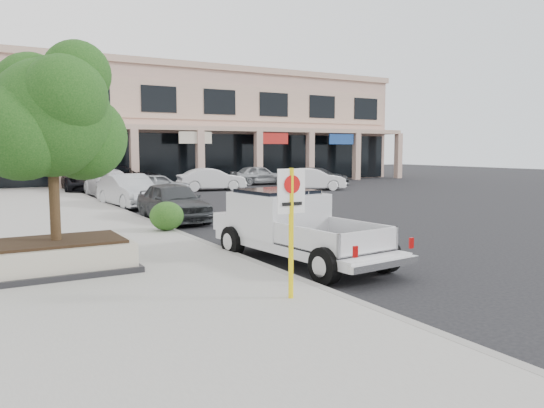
{
  "coord_description": "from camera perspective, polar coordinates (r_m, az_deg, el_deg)",
  "views": [
    {
      "loc": [
        -7.32,
        -10.37,
        2.79
      ],
      "look_at": [
        -0.48,
        1.5,
        1.35
      ],
      "focal_mm": 35.0,
      "sensor_mm": 36.0,
      "label": 1
    }
  ],
  "objects": [
    {
      "name": "ground",
      "position": [
        12.99,
        5.16,
        -6.42
      ],
      "size": [
        120.0,
        120.0,
        0.0
      ],
      "primitive_type": "plane",
      "color": "black",
      "rests_on": "ground"
    },
    {
      "name": "sidewalk",
      "position": [
        16.69,
        -23.35,
        -3.85
      ],
      "size": [
        8.0,
        52.0,
        0.15
      ],
      "primitive_type": "cube",
      "color": "gray",
      "rests_on": "ground"
    },
    {
      "name": "curb",
      "position": [
        17.56,
        -10.44,
        -2.99
      ],
      "size": [
        0.2,
        52.0,
        0.15
      ],
      "primitive_type": "cube",
      "color": "gray",
      "rests_on": "ground"
    },
    {
      "name": "strip_mall",
      "position": [
        46.91,
        -11.0,
        8.28
      ],
      "size": [
        40.55,
        12.43,
        9.5
      ],
      "color": "#D2A693",
      "rests_on": "ground"
    },
    {
      "name": "planter",
      "position": [
        12.41,
        -22.13,
        -5.19
      ],
      "size": [
        3.2,
        2.2,
        0.68
      ],
      "color": "black",
      "rests_on": "sidewalk"
    },
    {
      "name": "planter_tree",
      "position": [
        12.38,
        -22.15,
        8.45
      ],
      "size": [
        2.9,
        2.55,
        4.0
      ],
      "color": "#311F13",
      "rests_on": "planter"
    },
    {
      "name": "no_parking_sign",
      "position": [
        9.25,
        2.08,
        -1.19
      ],
      "size": [
        0.55,
        0.09,
        2.3
      ],
      "color": "yellow",
      "rests_on": "sidewalk"
    },
    {
      "name": "hedge",
      "position": [
        17.42,
        -11.26,
        -1.28
      ],
      "size": [
        1.1,
        0.99,
        0.93
      ],
      "primitive_type": "ellipsoid",
      "color": "#194614",
      "rests_on": "sidewalk"
    },
    {
      "name": "pickup_truck",
      "position": [
        12.85,
        3.24,
        -2.57
      ],
      "size": [
        2.61,
        5.75,
        1.75
      ],
      "primitive_type": null,
      "rotation": [
        0.0,
        0.0,
        0.1
      ],
      "color": "silver",
      "rests_on": "ground"
    },
    {
      "name": "curb_car_a",
      "position": [
        20.57,
        -10.57,
        0.23
      ],
      "size": [
        1.88,
        4.48,
        1.51
      ],
      "primitive_type": "imported",
      "rotation": [
        0.0,
        0.0,
        0.02
      ],
      "color": "#303336",
      "rests_on": "ground"
    },
    {
      "name": "curb_car_b",
      "position": [
        26.02,
        -15.12,
        1.38
      ],
      "size": [
        2.13,
        4.93,
        1.58
      ],
      "primitive_type": "imported",
      "rotation": [
        0.0,
        0.0,
        0.1
      ],
      "color": "#AFB3B7",
      "rests_on": "ground"
    },
    {
      "name": "curb_car_c",
      "position": [
        31.48,
        -17.03,
        2.1
      ],
      "size": [
        2.24,
        5.46,
        1.58
      ],
      "primitive_type": "imported",
      "rotation": [
        0.0,
        0.0,
        -0.01
      ],
      "color": "silver",
      "rests_on": "ground"
    },
    {
      "name": "curb_car_d",
      "position": [
        36.25,
        -19.48,
        2.55
      ],
      "size": [
        3.14,
        6.1,
        1.65
      ],
      "primitive_type": "imported",
      "rotation": [
        0.0,
        0.0,
        -0.07
      ],
      "color": "black",
      "rests_on": "ground"
    },
    {
      "name": "lot_car_a",
      "position": [
        31.9,
        -12.24,
        2.06
      ],
      "size": [
        4.07,
        1.93,
        1.34
      ],
      "primitive_type": "imported",
      "rotation": [
        0.0,
        0.0,
        1.66
      ],
      "color": "#96999D",
      "rests_on": "ground"
    },
    {
      "name": "lot_car_b",
      "position": [
        35.45,
        -6.52,
        2.64
      ],
      "size": [
        4.64,
        2.16,
        1.47
      ],
      "primitive_type": "imported",
      "rotation": [
        0.0,
        0.0,
        1.43
      ],
      "color": "silver",
      "rests_on": "ground"
    },
    {
      "name": "lot_car_c",
      "position": [
        39.96,
        5.06,
        2.95
      ],
      "size": [
        5.03,
        3.13,
        1.36
      ],
      "primitive_type": "imported",
      "rotation": [
        0.0,
        0.0,
        1.29
      ],
      "color": "#2B2D30",
      "rests_on": "ground"
    },
    {
      "name": "lot_car_d",
      "position": [
        37.86,
        -15.7,
        2.79
      ],
      "size": [
        6.43,
        4.31,
        1.64
      ],
      "primitive_type": "imported",
      "rotation": [
        0.0,
        0.0,
        1.28
      ],
      "color": "black",
      "rests_on": "ground"
    },
    {
      "name": "lot_car_e",
      "position": [
        40.86,
        -1.44,
        3.14
      ],
      "size": [
        4.47,
        1.94,
        1.5
      ],
      "primitive_type": "imported",
      "rotation": [
        0.0,
        0.0,
        1.53
      ],
      "color": "#A3A6AB",
      "rests_on": "ground"
    },
    {
      "name": "lot_car_f",
      "position": [
        35.6,
        4.28,
        2.67
      ],
      "size": [
        4.72,
        2.96,
        1.47
      ],
      "primitive_type": "imported",
      "rotation": [
        0.0,
        0.0,
        1.23
      ],
      "color": "white",
      "rests_on": "ground"
    }
  ]
}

